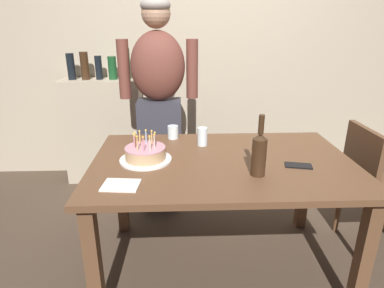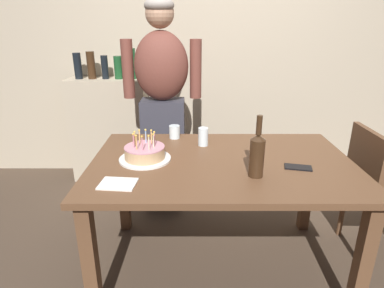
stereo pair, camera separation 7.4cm
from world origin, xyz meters
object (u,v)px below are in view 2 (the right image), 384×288
object	(u,v)px
water_glass_near	(175,132)
person_man_bearded	(164,106)
water_glass_far	(204,137)
dining_chair	(378,184)
napkin_stack	(119,184)
birthday_cake	(146,153)
wine_bottle	(258,154)
cell_phone	(299,167)

from	to	relation	value
water_glass_near	person_man_bearded	size ratio (longest dim) A/B	0.05
water_glass_far	dining_chair	bearing A→B (deg)	-5.39
water_glass_far	person_man_bearded	xyz separation A→B (m)	(-0.30, 0.53, 0.07)
napkin_stack	birthday_cake	bearing A→B (deg)	73.51
water_glass_near	water_glass_far	world-z (taller)	water_glass_far
water_glass_far	person_man_bearded	size ratio (longest dim) A/B	0.07
water_glass_far	napkin_stack	bearing A→B (deg)	-128.44
birthday_cake	napkin_stack	size ratio (longest dim) A/B	1.69
water_glass_near	dining_chair	size ratio (longest dim) A/B	0.10
birthday_cake	water_glass_far	size ratio (longest dim) A/B	2.53
birthday_cake	water_glass_far	distance (m)	0.42
wine_bottle	dining_chair	size ratio (longest dim) A/B	0.37
water_glass_near	cell_phone	size ratio (longest dim) A/B	0.61
wine_bottle	napkin_stack	xyz separation A→B (m)	(-0.69, -0.10, -0.12)
water_glass_far	cell_phone	distance (m)	0.62
wine_bottle	napkin_stack	size ratio (longest dim) A/B	1.84
birthday_cake	water_glass_near	world-z (taller)	birthday_cake
wine_bottle	water_glass_far	bearing A→B (deg)	119.69
wine_bottle	water_glass_near	bearing A→B (deg)	127.06
birthday_cake	dining_chair	world-z (taller)	birthday_cake
napkin_stack	cell_phone	bearing A→B (deg)	11.65
birthday_cake	water_glass_near	size ratio (longest dim) A/B	3.37
water_glass_far	cell_phone	bearing A→B (deg)	-34.77
water_glass_near	wine_bottle	bearing A→B (deg)	-52.94
wine_bottle	cell_phone	size ratio (longest dim) A/B	2.25
water_glass_far	napkin_stack	xyz separation A→B (m)	(-0.43, -0.55, -0.05)
dining_chair	person_man_bearded	bearing A→B (deg)	65.95
water_glass_far	napkin_stack	size ratio (longest dim) A/B	0.67
birthday_cake	wine_bottle	xyz separation A→B (m)	(0.60, -0.21, 0.08)
water_glass_near	napkin_stack	size ratio (longest dim) A/B	0.50
wine_bottle	person_man_bearded	size ratio (longest dim) A/B	0.20
cell_phone	water_glass_near	bearing A→B (deg)	157.66
napkin_stack	wine_bottle	bearing A→B (deg)	7.96
napkin_stack	dining_chair	world-z (taller)	dining_chair
cell_phone	dining_chair	distance (m)	0.69
cell_phone	person_man_bearded	bearing A→B (deg)	145.66
water_glass_near	dining_chair	distance (m)	1.36
water_glass_far	cell_phone	xyz separation A→B (m)	(0.51, -0.35, -0.05)
wine_bottle	cell_phone	bearing A→B (deg)	21.24
dining_chair	napkin_stack	bearing A→B (deg)	105.92
wine_bottle	cell_phone	distance (m)	0.29
dining_chair	birthday_cake	bearing A→B (deg)	95.24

